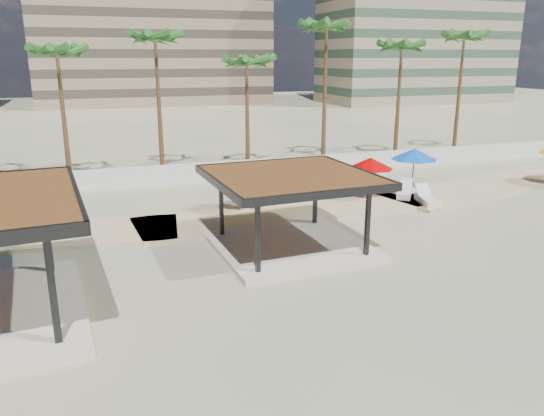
{
  "coord_description": "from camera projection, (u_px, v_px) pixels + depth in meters",
  "views": [
    {
      "loc": [
        -7.62,
        -17.54,
        7.84
      ],
      "look_at": [
        -0.24,
        3.75,
        1.4
      ],
      "focal_mm": 35.0,
      "sensor_mm": 36.0,
      "label": 1
    }
  ],
  "objects": [
    {
      "name": "pavilion_central",
      "position": [
        290.0,
        204.0,
        22.04
      ],
      "size": [
        6.71,
        6.71,
        3.25
      ],
      "rotation": [
        0.0,
        0.0,
        0.05
      ],
      "color": "beige",
      "rests_on": "ground"
    },
    {
      "name": "lounger_c",
      "position": [
        389.0,
        186.0,
        31.65
      ],
      "size": [
        0.95,
        2.3,
        0.85
      ],
      "rotation": [
        0.0,
        0.0,
        1.67
      ],
      "color": "silver",
      "rests_on": "promenade"
    },
    {
      "name": "palm_h",
      "position": [
        464.0,
        42.0,
        41.71
      ],
      "size": [
        3.0,
        3.0,
        10.2
      ],
      "color": "brown",
      "rests_on": "ground"
    },
    {
      "name": "umbrella_d",
      "position": [
        414.0,
        154.0,
        31.38
      ],
      "size": [
        3.52,
        3.52,
        2.45
      ],
      "rotation": [
        0.0,
        0.0,
        -0.34
      ],
      "color": "beige",
      "rests_on": "promenade"
    },
    {
      "name": "palm_f",
      "position": [
        326.0,
        33.0,
        37.61
      ],
      "size": [
        3.0,
        3.0,
        10.74
      ],
      "color": "brown",
      "rests_on": "ground"
    },
    {
      "name": "ground",
      "position": [
        310.0,
        267.0,
        20.49
      ],
      "size": [
        200.0,
        200.0,
        0.0
      ],
      "primitive_type": "plane",
      "color": "tan",
      "rests_on": "ground"
    },
    {
      "name": "palm_c",
      "position": [
        57.0,
        57.0,
        31.94
      ],
      "size": [
        3.0,
        3.0,
        8.99
      ],
      "color": "brown",
      "rests_on": "ground"
    },
    {
      "name": "boundary_wall",
      "position": [
        215.0,
        171.0,
        34.86
      ],
      "size": [
        56.0,
        0.3,
        1.2
      ],
      "primitive_type": "cube",
      "color": "silver",
      "rests_on": "ground"
    },
    {
      "name": "palm_e",
      "position": [
        247.0,
        66.0,
        36.16
      ],
      "size": [
        3.0,
        3.0,
        8.35
      ],
      "color": "brown",
      "rests_on": "ground"
    },
    {
      "name": "promenade",
      "position": [
        288.0,
        209.0,
        28.07
      ],
      "size": [
        44.45,
        7.97,
        0.24
      ],
      "color": "#C6B284",
      "rests_on": "ground"
    },
    {
      "name": "lounger_d",
      "position": [
        405.0,
        192.0,
        30.27
      ],
      "size": [
        1.92,
        2.23,
        0.85
      ],
      "rotation": [
        0.0,
        0.0,
        0.93
      ],
      "color": "silver",
      "rests_on": "promenade"
    },
    {
      "name": "building_east",
      "position": [
        419.0,
        0.0,
        90.82
      ],
      "size": [
        32.0,
        15.0,
        36.4
      ],
      "color": "gray",
      "rests_on": "ground"
    },
    {
      "name": "palm_d",
      "position": [
        155.0,
        43.0,
        34.32
      ],
      "size": [
        3.0,
        3.0,
        9.89
      ],
      "color": "brown",
      "rests_on": "ground"
    },
    {
      "name": "umbrella_b",
      "position": [
        244.0,
        168.0,
        26.99
      ],
      "size": [
        3.32,
        3.32,
        2.55
      ],
      "rotation": [
        0.0,
        0.0,
        -0.17
      ],
      "color": "beige",
      "rests_on": "promenade"
    },
    {
      "name": "lounger_b",
      "position": [
        427.0,
        200.0,
        28.65
      ],
      "size": [
        1.33,
        2.43,
        0.88
      ],
      "rotation": [
        0.0,
        0.0,
        1.3
      ],
      "color": "silver",
      "rests_on": "promenade"
    },
    {
      "name": "building_mid",
      "position": [
        151.0,
        17.0,
        88.68
      ],
      "size": [
        38.0,
        16.0,
        30.4
      ],
      "color": "#847259",
      "rests_on": "ground"
    },
    {
      "name": "umbrella_c",
      "position": [
        370.0,
        163.0,
        29.4
      ],
      "size": [
        3.35,
        3.35,
        2.29
      ],
      "rotation": [
        0.0,
        0.0,
        -0.38
      ],
      "color": "beige",
      "rests_on": "promenade"
    },
    {
      "name": "palm_g",
      "position": [
        402.0,
        51.0,
        39.47
      ],
      "size": [
        3.0,
        3.0,
        9.44
      ],
      "color": "brown",
      "rests_on": "ground"
    }
  ]
}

